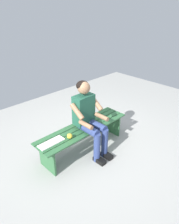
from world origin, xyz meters
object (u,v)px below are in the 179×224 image
book_open (52,143)px  person_seated (89,116)px  apple (70,136)px  bench_near (83,132)px

book_open → person_seated: bearing=171.8°
apple → person_seated: bearing=178.3°
bench_near → person_seated: size_ratio=1.39×
apple → book_open: (0.28, -0.08, -0.03)m
person_seated → book_open: bearing=-8.0°
person_seated → book_open: (0.68, -0.10, -0.23)m
bench_near → person_seated: bearing=108.1°
book_open → apple: bearing=163.2°
bench_near → apple: apple is taller
person_seated → bench_near: bearing=-71.9°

